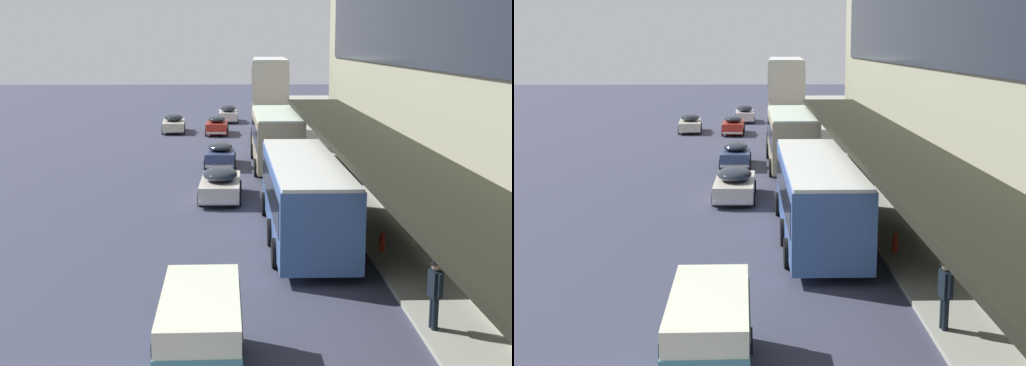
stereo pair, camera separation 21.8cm
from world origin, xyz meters
TOP-DOWN VIEW (x-y plane):
  - transit_bus_kerbside_front at (3.93, 16.46)m, footprint 2.86×11.40m
  - transit_bus_kerbside_rear at (3.85, 32.44)m, footprint 2.85×9.91m
  - transit_bus_kerbside_far at (4.12, 45.20)m, footprint 3.13×11.55m
  - sedan_oncoming_rear at (0.86, 57.63)m, footprint 1.91×4.52m
  - sedan_trailing_mid at (0.00, 48.42)m, footprint 1.86×4.62m
  - sedan_oncoming_front at (0.67, 23.55)m, footprint 2.06×4.92m
  - sedan_lead_mid at (0.51, 32.94)m, footprint 1.88×4.63m
  - sedan_second_mid at (-3.66, 49.88)m, footprint 2.10×4.79m
  - vw_van at (0.53, 5.17)m, footprint 1.94×4.57m
  - pedestrian_at_kerb at (6.36, 7.28)m, footprint 0.33×0.61m
  - fire_hydrant at (6.47, 14.15)m, footprint 0.20×0.40m

SIDE VIEW (x-z plane):
  - fire_hydrant at x=6.47m, z-range 0.14..0.84m
  - sedan_lead_mid at x=0.51m, z-range 0.00..1.49m
  - sedan_second_mid at x=-3.66m, z-range -0.01..1.52m
  - sedan_trailing_mid at x=0.00m, z-range -0.01..1.54m
  - sedan_oncoming_front at x=0.67m, z-range -0.01..1.56m
  - sedan_oncoming_rear at x=0.86m, z-range -0.02..1.62m
  - vw_van at x=0.53m, z-range 0.12..2.08m
  - pedestrian_at_kerb at x=6.36m, z-range 0.25..2.11m
  - transit_bus_kerbside_front at x=3.93m, z-range 0.23..3.31m
  - transit_bus_kerbside_rear at x=3.85m, z-range 0.24..3.55m
  - transit_bus_kerbside_far at x=4.12m, z-range 0.24..6.44m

